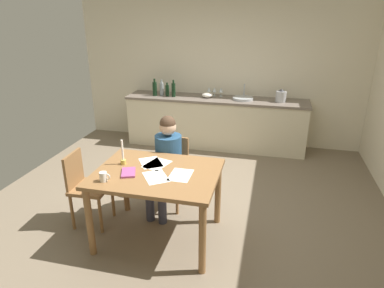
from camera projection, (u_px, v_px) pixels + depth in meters
ground_plane at (184, 210)px, 4.27m from camera, size 5.20×5.20×0.04m
wall_back at (220, 72)px, 6.14m from camera, size 5.20×0.12×2.60m
kitchen_counter at (215, 122)px, 6.12m from camera, size 3.20×0.64×0.90m
dining_table at (157, 181)px, 3.49m from camera, size 1.26×0.98×0.79m
chair_at_table at (171, 168)px, 4.23m from camera, size 0.45×0.45×0.87m
person_seated at (166, 159)px, 4.04m from camera, size 0.37×0.62×1.19m
chair_side_empty at (86, 185)px, 3.83m from camera, size 0.42×0.42×0.87m
coffee_mug at (104, 177)px, 3.24m from camera, size 0.11×0.07×0.09m
candlestick at (123, 157)px, 3.59m from camera, size 0.06×0.06×0.28m
book_magazine at (128, 172)px, 3.41m from camera, size 0.20×0.25×0.02m
paper_letter at (181, 175)px, 3.37m from camera, size 0.21×0.30×0.00m
paper_bill at (151, 163)px, 3.65m from camera, size 0.34×0.36×0.00m
paper_envelope at (157, 164)px, 3.62m from camera, size 0.29×0.34×0.00m
paper_receipt at (156, 177)px, 3.33m from camera, size 0.34×0.36×0.00m
sink_unit at (243, 98)px, 5.85m from camera, size 0.36×0.36×0.24m
bottle_oil at (155, 89)px, 6.08m from camera, size 0.08×0.08×0.31m
bottle_vinegar at (162, 89)px, 6.10m from camera, size 0.07×0.07×0.29m
bottle_wine_red at (167, 90)px, 6.07m from camera, size 0.07×0.07×0.24m
bottle_sauce at (174, 90)px, 6.01m from camera, size 0.07×0.07×0.30m
mixing_bowl at (207, 95)px, 5.98m from camera, size 0.19×0.19×0.09m
stovetop_kettle at (281, 96)px, 5.68m from camera, size 0.18×0.18×0.22m
wine_glass_near_sink at (221, 90)px, 6.04m from camera, size 0.07×0.07×0.15m
wine_glass_by_kettle at (214, 90)px, 6.07m from camera, size 0.07×0.07×0.15m
wine_glass_back_left at (209, 90)px, 6.09m from camera, size 0.07×0.07×0.15m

